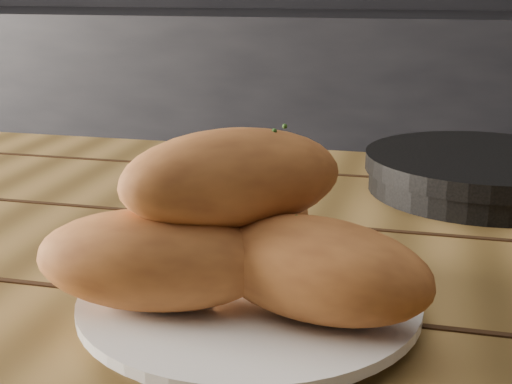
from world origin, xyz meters
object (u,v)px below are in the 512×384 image
(table, at_px, (345,364))
(plate, at_px, (249,304))
(bread_rolls, at_px, (240,232))
(skillet, at_px, (484,172))

(table, relative_size, plate, 6.35)
(table, xyz_separation_m, bread_rolls, (-0.07, -0.12, 0.16))
(table, relative_size, skillet, 3.95)
(table, distance_m, bread_rolls, 0.21)
(plate, distance_m, skillet, 0.42)
(plate, relative_size, bread_rolls, 0.87)
(table, bearing_deg, plate, -117.94)
(table, distance_m, skillet, 0.32)
(bread_rolls, bearing_deg, skillet, 63.63)
(plate, xyz_separation_m, skillet, (0.18, 0.38, 0.01))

